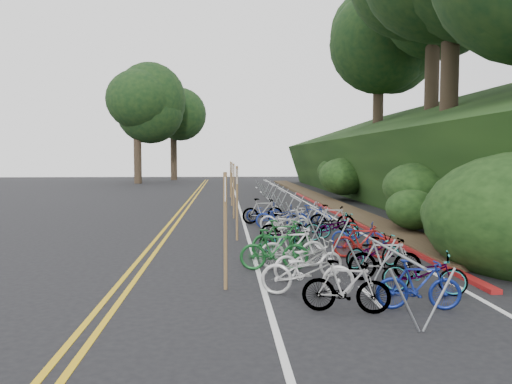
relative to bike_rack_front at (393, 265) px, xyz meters
The scene contains 11 objects.
ground 4.30m from the bike_rack_front, 141.44° to the left, with size 120.00×120.00×0.00m, color black.
road_markings 13.04m from the bike_rack_front, 101.87° to the left, with size 7.47×80.00×0.01m.
red_curb 14.85m from the bike_rack_front, 80.72° to the left, with size 0.25×28.00×0.10m, color maroon.
embankment 23.79m from the bike_rack_front, 66.00° to the left, with size 14.30×48.14×9.11m.
tree_cluster 27.78m from the bike_rack_front, 75.35° to the left, with size 32.76×54.30×18.95m.
bike_rack_front is the anchor object (origin of this frame).
bike_racks_rest 15.64m from the bike_rack_front, 91.13° to the left, with size 1.14×23.00×1.17m.
signpost_near 3.47m from the bike_rack_front, 155.62° to the left, with size 0.08×0.40×2.48m.
signposts_rest 16.87m from the bike_rack_front, 99.25° to the left, with size 0.08×18.40×2.50m.
bike_front 3.67m from the bike_rack_front, 121.34° to the left, with size 1.71×0.48×1.03m, color #144C1E.
bike_valet 6.14m from the bike_rack_front, 94.00° to the left, with size 3.48×14.44×1.07m.
Camera 1 is at (0.19, -11.61, 2.79)m, focal length 35.00 mm.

